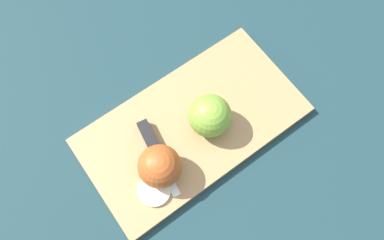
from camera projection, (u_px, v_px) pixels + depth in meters
ground_plane at (192, 127)px, 0.70m from camera, size 4.00×4.00×0.00m
cutting_board at (192, 125)px, 0.70m from camera, size 0.43×0.27×0.02m
apple_half_left at (210, 116)px, 0.65m from camera, size 0.08×0.08×0.08m
apple_half_right at (160, 166)px, 0.62m from camera, size 0.07×0.07×0.07m
knife at (151, 141)px, 0.67m from camera, size 0.06×0.14×0.02m
apple_slice at (154, 190)px, 0.64m from camera, size 0.06×0.06×0.01m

